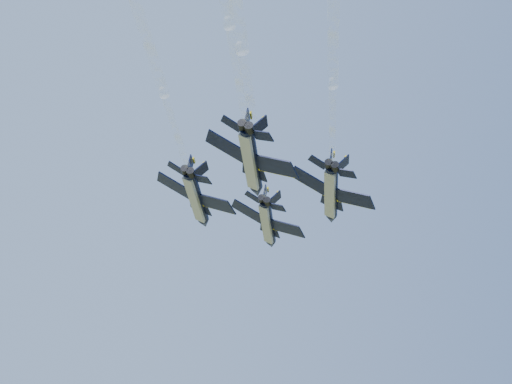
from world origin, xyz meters
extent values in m
cylinder|color=black|center=(3.82, 14.76, 105.43)|extent=(6.52, 11.94, 2.10)
cone|color=black|center=(6.56, 21.42, 105.43)|extent=(2.84, 2.98, 2.10)
ellipsoid|color=black|center=(5.22, 17.53, 105.87)|extent=(1.88, 2.45, 1.08)
cube|color=gray|center=(3.55, 14.87, 104.91)|extent=(5.40, 10.52, 1.02)
cube|color=black|center=(1.01, 15.13, 106.85)|extent=(4.89, 3.25, 2.70)
cube|color=yellow|center=(1.64, 16.55, 106.93)|extent=(4.57, 0.66, 2.66)
cube|color=black|center=(6.00, 13.08, 103.85)|extent=(5.45, 5.25, 2.70)
cube|color=yellow|center=(6.63, 14.49, 103.93)|extent=(3.68, 3.20, 2.66)
cube|color=black|center=(0.09, 10.08, 106.36)|extent=(2.13, 1.47, 1.26)
cube|color=black|center=(3.17, 8.81, 104.50)|extent=(2.54, 2.52, 1.26)
cube|color=black|center=(1.82, 10.06, 106.92)|extent=(1.31, 2.07, 2.35)
cube|color=black|center=(3.07, 9.54, 106.17)|extent=(2.45, 2.54, 1.71)
cylinder|color=black|center=(1.02, 9.01, 105.55)|extent=(1.67, 1.52, 1.36)
cylinder|color=black|center=(1.68, 8.74, 105.15)|extent=(1.67, 1.52, 1.36)
cylinder|color=black|center=(-8.12, 6.84, 105.43)|extent=(6.52, 11.94, 2.10)
cone|color=black|center=(-5.38, 13.50, 105.43)|extent=(2.84, 2.98, 2.10)
ellipsoid|color=black|center=(-6.72, 9.60, 105.87)|extent=(1.88, 2.45, 1.08)
cube|color=gray|center=(-8.39, 6.95, 104.91)|extent=(5.40, 10.52, 1.02)
cube|color=black|center=(-10.93, 7.21, 106.85)|extent=(4.89, 3.25, 2.70)
cube|color=yellow|center=(-10.31, 8.62, 106.93)|extent=(4.57, 0.66, 2.66)
cube|color=black|center=(-5.94, 5.16, 103.85)|extent=(5.45, 5.25, 2.70)
cube|color=yellow|center=(-5.31, 6.57, 103.93)|extent=(3.68, 3.20, 2.66)
cube|color=black|center=(-11.85, 2.16, 106.36)|extent=(2.13, 1.47, 1.26)
cube|color=black|center=(-8.77, 0.89, 104.50)|extent=(2.54, 2.52, 1.26)
cube|color=black|center=(-10.12, 2.13, 106.92)|extent=(1.31, 2.07, 2.35)
cube|color=black|center=(-8.87, 1.62, 106.17)|extent=(2.45, 2.54, 1.71)
cylinder|color=black|center=(-10.92, 1.09, 105.55)|extent=(1.67, 1.52, 1.36)
cylinder|color=black|center=(-10.26, 0.81, 105.15)|extent=(1.67, 1.52, 1.36)
cylinder|color=black|center=(8.30, 0.48, 105.43)|extent=(6.52, 11.94, 2.10)
cone|color=black|center=(11.04, 7.14, 105.43)|extent=(2.84, 2.98, 2.10)
ellipsoid|color=black|center=(9.70, 3.24, 105.87)|extent=(1.88, 2.45, 1.08)
cube|color=gray|center=(8.04, 0.59, 104.91)|extent=(5.40, 10.52, 1.02)
cube|color=black|center=(5.49, 0.85, 106.85)|extent=(4.89, 3.25, 2.70)
cube|color=yellow|center=(6.12, 2.26, 106.93)|extent=(4.57, 0.66, 2.66)
cube|color=black|center=(10.48, -1.20, 103.85)|extent=(5.45, 5.25, 2.70)
cube|color=yellow|center=(11.11, 0.21, 103.93)|extent=(3.68, 3.20, 2.66)
cube|color=black|center=(4.57, -4.20, 106.36)|extent=(2.13, 1.47, 1.26)
cube|color=black|center=(7.66, -5.47, 104.50)|extent=(2.54, 2.52, 1.26)
cube|color=black|center=(6.31, -4.23, 106.92)|extent=(1.31, 2.07, 2.35)
cube|color=black|center=(7.55, -4.74, 106.17)|extent=(2.45, 2.54, 1.71)
cylinder|color=black|center=(5.50, -5.27, 105.55)|extent=(1.67, 1.52, 1.36)
cylinder|color=black|center=(6.16, -5.54, 105.15)|extent=(1.67, 1.52, 1.36)
cylinder|color=black|center=(-4.34, -7.44, 105.43)|extent=(6.52, 11.94, 2.10)
cone|color=black|center=(-1.60, -0.78, 105.43)|extent=(2.84, 2.98, 2.10)
ellipsoid|color=black|center=(-2.94, -4.68, 105.87)|extent=(1.88, 2.45, 1.08)
cube|color=gray|center=(-4.61, -7.34, 104.91)|extent=(5.40, 10.52, 1.02)
cube|color=black|center=(-7.16, -7.07, 106.85)|extent=(4.89, 3.25, 2.70)
cube|color=yellow|center=(-6.53, -5.66, 106.93)|extent=(4.57, 0.66, 2.66)
cube|color=black|center=(-2.16, -9.13, 103.85)|extent=(5.45, 5.25, 2.70)
cube|color=yellow|center=(-1.54, -7.72, 103.93)|extent=(3.68, 3.20, 2.66)
cube|color=black|center=(-8.07, -12.13, 106.36)|extent=(2.13, 1.47, 1.26)
cube|color=black|center=(-4.99, -13.40, 104.50)|extent=(2.54, 2.52, 1.26)
cube|color=black|center=(-6.34, -12.15, 106.92)|extent=(1.31, 2.07, 2.35)
cube|color=black|center=(-5.09, -12.66, 106.17)|extent=(2.45, 2.54, 1.71)
cylinder|color=black|center=(-7.14, -13.20, 105.55)|extent=(1.67, 1.52, 1.36)
cylinder|color=black|center=(-6.48, -13.47, 105.15)|extent=(1.67, 1.52, 1.36)
cylinder|color=white|center=(-1.59, 1.61, 105.43)|extent=(7.15, 15.32, 1.11)
cylinder|color=white|center=(-7.37, -12.44, 105.43)|extent=(7.54, 15.48, 1.53)
cylinder|color=white|center=(-13.15, -26.49, 105.43)|extent=(8.00, 15.66, 2.03)
cylinder|color=white|center=(-13.53, -6.31, 105.43)|extent=(7.15, 15.32, 1.11)
cylinder|color=white|center=(-19.31, -20.36, 105.43)|extent=(7.54, 15.48, 1.53)
cylinder|color=white|center=(2.89, -12.67, 105.43)|extent=(7.15, 15.32, 1.11)
cylinder|color=white|center=(-2.88, -26.72, 105.43)|extent=(7.54, 15.48, 1.53)
cylinder|color=white|center=(-9.75, -20.59, 105.43)|extent=(7.15, 15.32, 1.11)
cylinder|color=white|center=(-15.53, -34.65, 105.43)|extent=(7.54, 15.48, 1.53)
camera|label=1|loc=(-22.93, -79.93, 74.22)|focal=50.00mm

